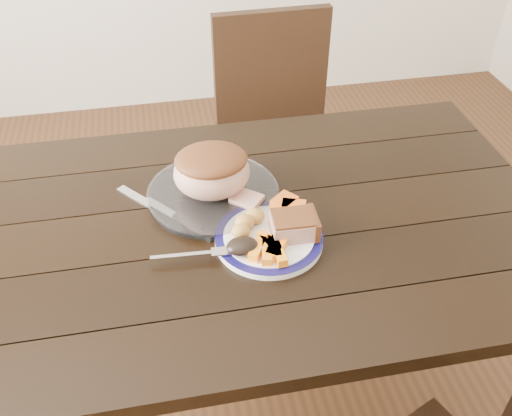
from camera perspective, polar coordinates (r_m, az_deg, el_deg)
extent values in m
plane|color=#472B16|center=(1.93, -2.58, -18.62)|extent=(4.00, 4.00, 0.00)
cube|color=black|center=(1.37, -3.46, -2.16)|extent=(1.61, 0.91, 0.04)
cube|color=black|center=(2.06, 15.61, -0.68)|extent=(0.07, 0.07, 0.71)
cube|color=black|center=(2.09, 2.74, 4.82)|extent=(0.43, 0.43, 0.04)
cube|color=black|center=(2.13, 1.52, 13.37)|extent=(0.42, 0.05, 0.46)
cube|color=black|center=(2.41, 5.60, 3.11)|extent=(0.04, 0.04, 0.43)
cube|color=black|center=(2.15, 8.43, -2.45)|extent=(0.04, 0.04, 0.43)
cube|color=black|center=(2.34, -2.85, 1.96)|extent=(0.04, 0.04, 0.43)
cube|color=black|center=(2.07, -1.00, -3.96)|extent=(0.04, 0.04, 0.43)
cylinder|color=white|center=(1.30, 1.30, -3.12)|extent=(0.25, 0.25, 0.02)
torus|color=#100D44|center=(1.29, 1.30, -2.84)|extent=(0.25, 0.25, 0.02)
cylinder|color=white|center=(1.42, -4.30, 1.30)|extent=(0.32, 0.32, 0.02)
cube|color=tan|center=(1.28, 3.76, -1.79)|extent=(0.10, 0.08, 0.04)
ellipsoid|color=gold|center=(1.27, -1.54, -2.35)|extent=(0.04, 0.04, 0.04)
ellipsoid|color=gold|center=(1.29, -1.16, -1.44)|extent=(0.05, 0.04, 0.04)
ellipsoid|color=gold|center=(1.31, -0.12, -0.79)|extent=(0.04, 0.04, 0.04)
cube|color=orange|center=(1.24, 2.25, -3.99)|extent=(0.06, 0.07, 0.02)
cube|color=orange|center=(1.24, 0.16, -4.12)|extent=(0.05, 0.07, 0.02)
cube|color=orange|center=(1.25, 1.79, -3.84)|extent=(0.05, 0.07, 0.02)
cube|color=orange|center=(1.23, 1.12, -4.43)|extent=(0.04, 0.07, 0.02)
cube|color=orange|center=(1.24, 1.85, -4.03)|extent=(0.02, 0.07, 0.02)
cube|color=orange|center=(1.23, 2.25, -4.57)|extent=(0.03, 0.07, 0.02)
cube|color=orange|center=(1.25, 1.26, -3.52)|extent=(0.04, 0.07, 0.02)
cube|color=orange|center=(1.33, 3.75, -0.28)|extent=(0.07, 0.06, 0.04)
cube|color=orange|center=(1.34, 2.86, 0.31)|extent=(0.07, 0.07, 0.04)
ellipsoid|color=black|center=(1.24, -1.38, -3.83)|extent=(0.07, 0.05, 0.03)
cube|color=silver|center=(1.25, -7.35, -4.76)|extent=(0.14, 0.02, 0.00)
cube|color=silver|center=(1.25, -3.46, -4.39)|extent=(0.05, 0.03, 0.00)
ellipsoid|color=tan|center=(1.38, -4.44, 3.56)|extent=(0.19, 0.16, 0.12)
cube|color=tan|center=(1.38, -0.93, 0.85)|extent=(0.09, 0.09, 0.02)
cube|color=silver|center=(1.43, -10.86, 0.53)|extent=(0.15, 0.17, 0.00)
cube|color=black|center=(1.33, -6.26, -1.98)|extent=(0.09, 0.10, 0.01)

